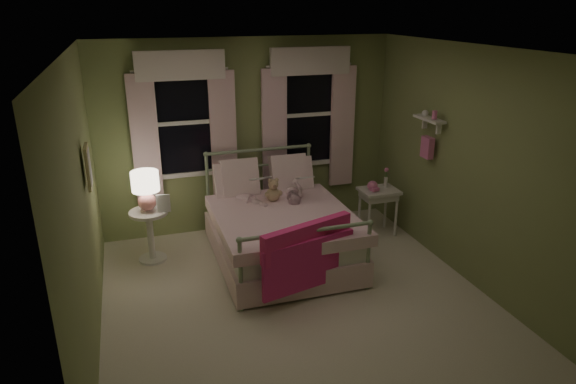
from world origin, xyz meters
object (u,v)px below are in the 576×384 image
object	(u,v)px
child_right	(291,173)
teddy_bear	(273,192)
bed	(279,230)
child_left	(248,179)
nightstand_left	(150,229)
table_lamp	(146,187)
nightstand_right	(379,196)

from	to	relation	value
child_right	teddy_bear	world-z (taller)	child_right
bed	child_left	bearing A→B (deg)	123.60
bed	nightstand_left	world-z (taller)	bed
bed	child_right	xyz separation A→B (m)	(0.28, 0.42, 0.57)
table_lamp	child_right	bearing A→B (deg)	-0.42
child_left	nightstand_right	distance (m)	1.81
child_left	table_lamp	size ratio (longest dim) A/B	1.49
nightstand_left	table_lamp	xyz separation A→B (m)	(0.00, -0.00, 0.54)
teddy_bear	nightstand_right	bearing A→B (deg)	0.79
child_right	child_left	bearing A→B (deg)	12.72
teddy_bear	child_left	bearing A→B (deg)	150.50
bed	teddy_bear	distance (m)	0.49
nightstand_left	nightstand_right	bearing A→B (deg)	-2.88
bed	child_left	size ratio (longest dim) A/B	2.81
teddy_bear	bed	bearing A→B (deg)	-90.00
table_lamp	child_left	bearing A→B (deg)	-0.61
bed	table_lamp	bearing A→B (deg)	163.99
nightstand_right	table_lamp	bearing A→B (deg)	177.12
bed	table_lamp	xyz separation A→B (m)	(-1.51, 0.43, 0.57)
child_left	child_right	size ratio (longest dim) A/B	0.93
bed	child_right	distance (m)	0.76
nightstand_right	teddy_bear	bearing A→B (deg)	-179.21
child_left	table_lamp	bearing A→B (deg)	-24.48
child_right	nightstand_left	xyz separation A→B (m)	(-1.79, 0.01, -0.54)
teddy_bear	table_lamp	bearing A→B (deg)	173.54
child_right	bed	bearing A→B (deg)	69.12
child_left	teddy_bear	bearing A→B (deg)	126.63
child_right	table_lamp	distance (m)	1.79
teddy_bear	nightstand_left	xyz separation A→B (m)	(-1.51, 0.17, -0.37)
bed	nightstand_left	xyz separation A→B (m)	(-1.51, 0.43, 0.03)
table_lamp	nightstand_right	distance (m)	3.03
child_right	nightstand_right	world-z (taller)	child_right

